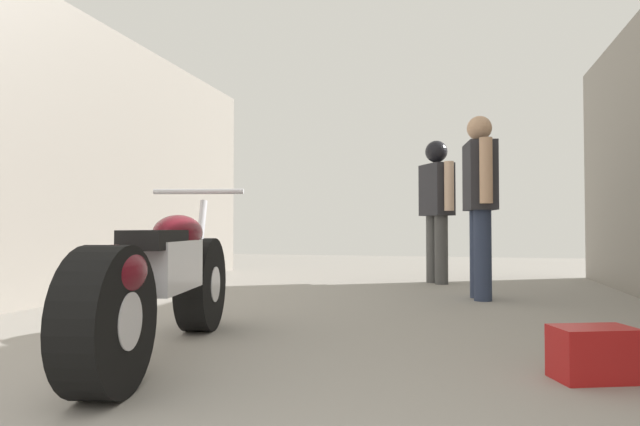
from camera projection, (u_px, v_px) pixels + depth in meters
ground_plane at (330, 323)px, 3.78m from camera, size 18.14×18.14×0.00m
garage_partition_left at (29, 145)px, 4.46m from camera, size 0.08×8.31×2.74m
motorcycle_maroon_cruiser at (163, 282)px, 2.77m from camera, size 0.71×1.98×0.93m
mechanic_in_blue at (480, 195)px, 5.04m from camera, size 0.32×0.70×1.74m
mechanic_with_helmet at (437, 198)px, 6.47m from camera, size 0.46×0.63×1.74m
red_toolbox at (594, 354)px, 2.35m from camera, size 0.40×0.31×0.24m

